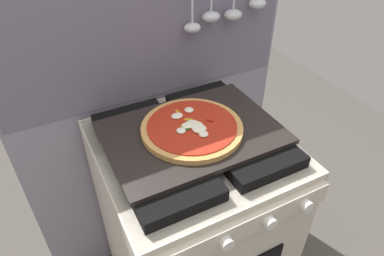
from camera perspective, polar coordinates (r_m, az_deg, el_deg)
kitchen_backsplash at (r=1.40m, az=-6.17°, el=2.98°), size 1.10×0.09×1.55m
stove at (r=1.41m, az=0.03°, el=-15.62°), size 0.60×0.64×0.90m
baking_tray at (r=1.08m, az=0.00°, el=-0.76°), size 0.54×0.38×0.02m
pizza_left at (r=1.06m, az=-0.11°, el=-0.10°), size 0.32×0.32×0.03m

